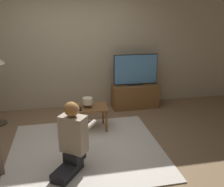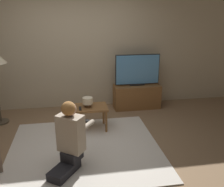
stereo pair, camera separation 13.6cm
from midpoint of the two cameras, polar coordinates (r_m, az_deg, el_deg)
The scene contains 9 objects.
ground_plane at distance 4.00m, azimuth -5.20°, elevation -12.52°, with size 10.00×10.00×0.00m, color #896B4C.
wall_back at distance 5.41m, azimuth -7.28°, elevation 10.34°, with size 10.00×0.06×2.60m.
rug at distance 3.99m, azimuth -5.21°, elevation -12.42°, with size 2.31×2.09×0.02m.
tv_stand at distance 5.51m, azimuth 6.36°, elevation -0.67°, with size 1.00×0.39×0.51m.
tv at distance 5.34m, azimuth 6.58°, elevation 5.38°, with size 0.95×0.08×0.67m.
coffee_table at distance 4.42m, azimuth -5.02°, elevation -3.77°, with size 0.74×0.43×0.44m.
person_kneeling at distance 3.35m, azimuth -8.41°, elevation -9.79°, with size 0.68×0.81×0.95m.
table_lamp at distance 4.36m, azimuth -4.72°, elevation -1.79°, with size 0.18×0.18×0.17m.
remote at distance 4.31m, azimuth -6.39°, elevation -3.43°, with size 0.04×0.15×0.02m.
Camera 2 is at (-0.15, -3.43, 2.05)m, focal length 40.00 mm.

